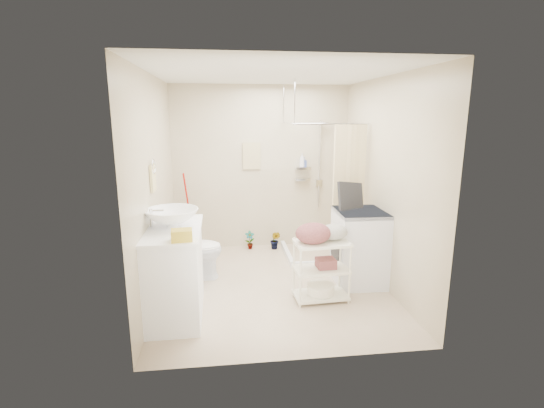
{
  "coord_description": "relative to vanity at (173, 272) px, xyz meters",
  "views": [
    {
      "loc": [
        -0.59,
        -4.67,
        2.14
      ],
      "look_at": [
        0.01,
        0.25,
        1.01
      ],
      "focal_mm": 26.0,
      "sensor_mm": 36.0,
      "label": 1
    }
  ],
  "objects": [
    {
      "name": "potted_plant_b",
      "position": [
        1.37,
        1.98,
        -0.34
      ],
      "size": [
        0.21,
        0.2,
        0.3
      ],
      "primitive_type": "imported",
      "rotation": [
        0.0,
        0.0,
        -0.53
      ],
      "color": "brown",
      "rests_on": "ground"
    },
    {
      "name": "ceiling",
      "position": [
        1.16,
        0.61,
        2.11
      ],
      "size": [
        2.8,
        3.2,
        0.04
      ],
      "primitive_type": "cube",
      "color": "silver",
      "rests_on": "ground"
    },
    {
      "name": "washing_machine",
      "position": [
        2.3,
        0.58,
        -0.01
      ],
      "size": [
        0.67,
        0.69,
        0.96
      ],
      "primitive_type": "cube",
      "rotation": [
        0.0,
        0.0,
        -0.03
      ],
      "color": "silver",
      "rests_on": "ground"
    },
    {
      "name": "wall_right",
      "position": [
        2.56,
        0.61,
        0.81
      ],
      "size": [
        0.04,
        3.2,
        2.6
      ],
      "primitive_type": "cube",
      "color": "beige",
      "rests_on": "ground"
    },
    {
      "name": "shampoo_bottle_a",
      "position": [
        1.81,
        2.12,
        0.94
      ],
      "size": [
        0.09,
        0.09,
        0.22
      ],
      "primitive_type": "imported",
      "rotation": [
        0.0,
        0.0,
        -0.05
      ],
      "color": "silver",
      "rests_on": "shower"
    },
    {
      "name": "ironing_board",
      "position": [
        2.18,
        0.59,
        0.19
      ],
      "size": [
        0.4,
        0.25,
        1.35
      ],
      "primitive_type": null,
      "rotation": [
        0.0,
        0.0,
        0.4
      ],
      "color": "black",
      "rests_on": "ground"
    },
    {
      "name": "potted_plant_a",
      "position": [
        0.95,
        2.04,
        -0.34
      ],
      "size": [
        0.17,
        0.12,
        0.3
      ],
      "primitive_type": "imported",
      "rotation": [
        0.0,
        0.0,
        0.09
      ],
      "color": "brown",
      "rests_on": "ground"
    },
    {
      "name": "wall_back",
      "position": [
        1.16,
        2.21,
        0.81
      ],
      "size": [
        2.8,
        0.04,
        2.6
      ],
      "primitive_type": "cube",
      "color": "beige",
      "rests_on": "ground"
    },
    {
      "name": "floor_basket",
      "position": [
        0.13,
        -0.39,
        -0.42
      ],
      "size": [
        0.29,
        0.24,
        0.15
      ],
      "primitive_type": "cube",
      "rotation": [
        0.0,
        0.0,
        0.09
      ],
      "color": "yellow",
      "rests_on": "ground"
    },
    {
      "name": "shampoo_bottle_b",
      "position": [
        1.85,
        2.13,
        0.91
      ],
      "size": [
        0.09,
        0.09,
        0.16
      ],
      "primitive_type": "imported",
      "rotation": [
        0.0,
        0.0,
        0.29
      ],
      "color": "#3A4C93",
      "rests_on": "shower"
    },
    {
      "name": "counter_basket",
      "position": [
        0.16,
        -0.44,
        0.54
      ],
      "size": [
        0.21,
        0.17,
        0.11
      ],
      "primitive_type": "cube",
      "rotation": [
        0.0,
        0.0,
        0.1
      ],
      "color": "gold",
      "rests_on": "vanity"
    },
    {
      "name": "shower",
      "position": [
        2.01,
        1.66,
        0.56
      ],
      "size": [
        1.1,
        1.1,
        2.1
      ],
      "primitive_type": null,
      "color": "silver",
      "rests_on": "ground"
    },
    {
      "name": "vanity",
      "position": [
        0.0,
        0.0,
        0.0
      ],
      "size": [
        0.64,
        1.12,
        0.98
      ],
      "primitive_type": "cube",
      "rotation": [
        0.0,
        0.0,
        0.02
      ],
      "color": "white",
      "rests_on": "ground"
    },
    {
      "name": "hanging_towel",
      "position": [
        1.01,
        2.19,
        1.01
      ],
      "size": [
        0.28,
        0.03,
        0.42
      ],
      "primitive_type": "cube",
      "color": "#C7BE89",
      "rests_on": "wall_back"
    },
    {
      "name": "mop",
      "position": [
        -0.05,
        2.14,
        0.14
      ],
      "size": [
        0.15,
        0.15,
        1.26
      ],
      "primitive_type": null,
      "rotation": [
        0.0,
        0.0,
        0.29
      ],
      "color": "#B21006",
      "rests_on": "ground"
    },
    {
      "name": "toilet",
      "position": [
        0.12,
        0.99,
        -0.09
      ],
      "size": [
        0.81,
        0.49,
        0.8
      ],
      "primitive_type": "imported",
      "rotation": [
        0.0,
        0.0,
        1.51
      ],
      "color": "white",
      "rests_on": "ground"
    },
    {
      "name": "tp_holder",
      "position": [
        -0.2,
        0.66,
        0.23
      ],
      "size": [
        0.08,
        0.12,
        0.14
      ],
      "primitive_type": null,
      "color": "silver",
      "rests_on": "wall_left"
    },
    {
      "name": "wall_front",
      "position": [
        1.16,
        -0.99,
        0.81
      ],
      "size": [
        2.8,
        0.04,
        2.6
      ],
      "primitive_type": "cube",
      "color": "beige",
      "rests_on": "ground"
    },
    {
      "name": "laundry_rack",
      "position": [
        1.67,
        0.15,
        -0.06
      ],
      "size": [
        0.64,
        0.4,
        0.86
      ],
      "primitive_type": null,
      "rotation": [
        0.0,
        0.0,
        0.06
      ],
      "color": "white",
      "rests_on": "ground"
    },
    {
      "name": "towel_ring",
      "position": [
        -0.22,
        0.41,
        0.98
      ],
      "size": [
        0.04,
        0.22,
        0.34
      ],
      "primitive_type": null,
      "color": "#E1D087",
      "rests_on": "wall_left"
    },
    {
      "name": "sink",
      "position": [
        0.01,
        0.06,
        0.59
      ],
      "size": [
        0.68,
        0.68,
        0.19
      ],
      "primitive_type": "imported",
      "rotation": [
        0.0,
        0.0,
        -0.23
      ],
      "color": "white",
      "rests_on": "vanity"
    },
    {
      "name": "floor",
      "position": [
        1.16,
        0.61,
        -0.49
      ],
      "size": [
        3.2,
        3.2,
        0.0
      ],
      "primitive_type": "plane",
      "color": "beige",
      "rests_on": "ground"
    },
    {
      "name": "wall_left",
      "position": [
        -0.24,
        0.61,
        0.81
      ],
      "size": [
        0.04,
        3.2,
        2.6
      ],
      "primitive_type": "cube",
      "color": "beige",
      "rests_on": "ground"
    }
  ]
}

